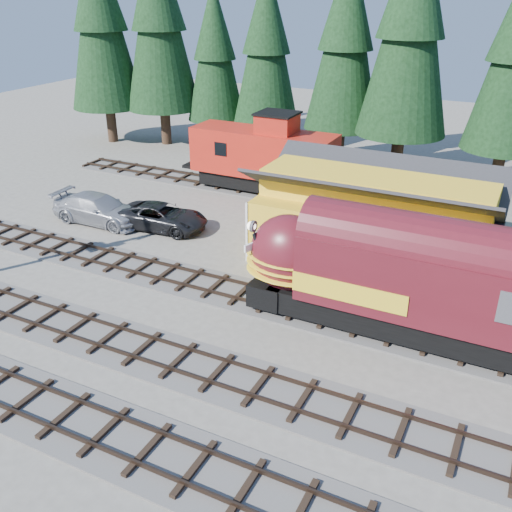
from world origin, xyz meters
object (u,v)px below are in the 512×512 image
at_px(caboose, 264,156).
at_px(pickup_truck_a, 162,217).
at_px(pickup_truck_b, 99,209).
at_px(depot, 374,210).
at_px(locomotive, 413,286).

height_order(caboose, pickup_truck_a, caboose).
height_order(pickup_truck_a, pickup_truck_b, pickup_truck_b).
distance_m(depot, caboose, 12.56).
distance_m(depot, pickup_truck_a, 13.01).
distance_m(locomotive, caboose, 19.55).
bearing_deg(locomotive, depot, 118.78).
xyz_separation_m(pickup_truck_a, pickup_truck_b, (-4.15, -0.92, 0.11)).
distance_m(depot, locomotive, 7.43).
height_order(locomotive, pickup_truck_b, locomotive).
relative_size(depot, pickup_truck_a, 2.25).
xyz_separation_m(depot, pickup_truck_b, (-16.90, -2.28, -2.06)).
height_order(depot, locomotive, depot).
height_order(locomotive, caboose, caboose).
bearing_deg(caboose, pickup_truck_a, -106.84).
bearing_deg(locomotive, caboose, 134.27).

